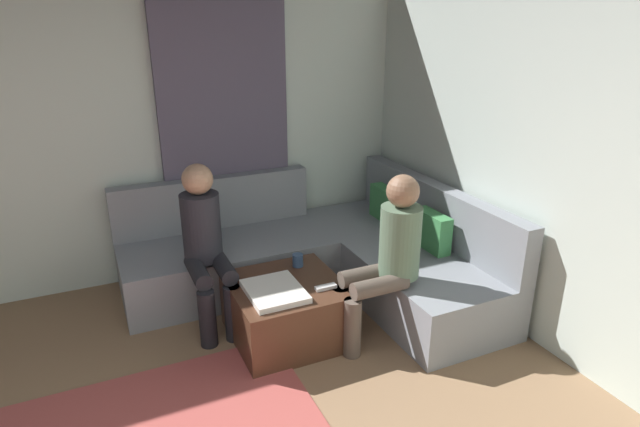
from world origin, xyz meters
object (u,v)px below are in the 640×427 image
Objects in this scene: ottoman at (287,310)px; game_remote at (326,287)px; sectional_couch at (324,255)px; coffee_mug at (298,260)px; person_on_couch_side at (205,241)px; person_on_couch_back at (387,254)px.

game_remote reaches higher than ottoman.
coffee_mug is at bearing -47.49° from sectional_couch.
person_on_couch_side is at bearing -133.54° from ottoman.
person_on_couch_side reaches higher than coffee_mug.
sectional_couch reaches higher than ottoman.
person_on_couch_back reaches higher than sectional_couch.
person_on_couch_back is 1.00× the size of person_on_couch_side.
game_remote is at bearing 72.42° from person_on_couch_back.
person_on_couch_back is (0.13, 0.40, 0.23)m from game_remote.
coffee_mug reaches higher than ottoman.
person_on_couch_back reaches higher than coffee_mug.
person_on_couch_back is 1.29m from person_on_couch_side.
sectional_couch is at bearing 3.59° from person_on_couch_back.
coffee_mug is 0.08× the size of person_on_couch_side.
sectional_couch is 0.81m from ottoman.
person_on_couch_back is at bearing 145.55° from person_on_couch_side.
sectional_couch is at bearing -171.68° from person_on_couch_side.
coffee_mug is 0.63× the size of game_remote.
sectional_couch is 2.12× the size of person_on_couch_back.
person_on_couch_side is (-0.60, -0.67, 0.23)m from game_remote.
person_on_couch_side is at bearing 55.55° from person_on_couch_back.
ottoman is 8.00× the size of coffee_mug.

